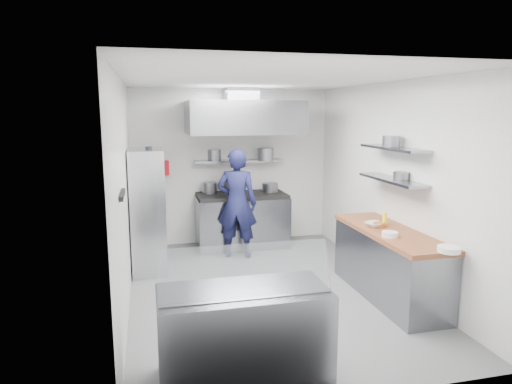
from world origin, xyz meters
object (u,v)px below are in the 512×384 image
object	(u,v)px
gas_range	(242,222)
display_case	(244,335)
wire_rack	(148,211)
chef	(237,203)

from	to	relation	value
gas_range	display_case	distance (m)	4.18
wire_rack	gas_range	bearing A→B (deg)	28.68
gas_range	chef	xyz separation A→B (m)	(-0.20, -0.58, 0.46)
wire_rack	chef	bearing A→B (deg)	12.47
display_case	gas_range	bearing A→B (deg)	78.45
display_case	chef	bearing A→B (deg)	79.76
gas_range	wire_rack	distance (m)	1.92
wire_rack	display_case	size ratio (longest dim) A/B	1.23
gas_range	wire_rack	bearing A→B (deg)	-151.32
chef	wire_rack	bearing A→B (deg)	31.33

